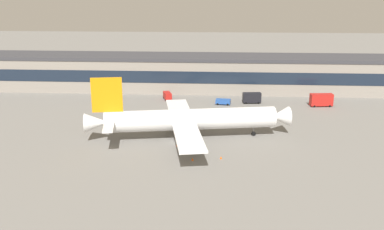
# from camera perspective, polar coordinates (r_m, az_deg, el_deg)

# --- Properties ---
(ground_plane) EXTENTS (600.00, 600.00, 0.00)m
(ground_plane) POSITION_cam_1_polar(r_m,az_deg,el_deg) (107.03, -2.22, -3.65)
(ground_plane) COLOR slate
(terminal_building) EXTENTS (166.40, 19.25, 13.08)m
(terminal_building) POSITION_cam_1_polar(r_m,az_deg,el_deg) (163.18, -0.06, 5.65)
(terminal_building) COLOR gray
(terminal_building) RESTS_ON ground_plane
(airliner) EXTENTS (52.00, 44.54, 16.21)m
(airliner) POSITION_cam_1_polar(r_m,az_deg,el_deg) (108.39, -0.61, -0.61)
(airliner) COLOR white
(airliner) RESTS_ON ground_plane
(catering_truck) EXTENTS (7.46, 3.44, 4.15)m
(catering_truck) POSITION_cam_1_polar(r_m,az_deg,el_deg) (145.92, 16.85, 1.98)
(catering_truck) COLOR red
(catering_truck) RESTS_ON ground_plane
(stair_truck) EXTENTS (6.23, 3.05, 3.55)m
(stair_truck) POSITION_cam_1_polar(r_m,az_deg,el_deg) (145.09, 7.90, 2.32)
(stair_truck) COLOR black
(stair_truck) RESTS_ON ground_plane
(crew_van) EXTENTS (3.71, 5.63, 2.55)m
(crew_van) POSITION_cam_1_polar(r_m,az_deg,el_deg) (148.99, -3.29, 2.61)
(crew_van) COLOR red
(crew_van) RESTS_ON ground_plane
(pushback_tractor) EXTENTS (5.09, 3.18, 1.75)m
(pushback_tractor) POSITION_cam_1_polar(r_m,az_deg,el_deg) (142.67, 4.11, 1.82)
(pushback_tractor) COLOR #2651A5
(pushback_tractor) RESTS_ON ground_plane
(traffic_cone_0) EXTENTS (0.56, 0.56, 0.70)m
(traffic_cone_0) POSITION_cam_1_polar(r_m,az_deg,el_deg) (104.39, -1.99, -3.96)
(traffic_cone_0) COLOR #F2590C
(traffic_cone_0) RESTS_ON ground_plane
(traffic_cone_1) EXTENTS (0.53, 0.53, 0.66)m
(traffic_cone_1) POSITION_cam_1_polar(r_m,az_deg,el_deg) (95.67, 0.06, -5.88)
(traffic_cone_1) COLOR #F2590C
(traffic_cone_1) RESTS_ON ground_plane
(traffic_cone_2) EXTENTS (0.52, 0.52, 0.65)m
(traffic_cone_2) POSITION_cam_1_polar(r_m,az_deg,el_deg) (96.85, 3.87, -5.64)
(traffic_cone_2) COLOR #F2590C
(traffic_cone_2) RESTS_ON ground_plane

